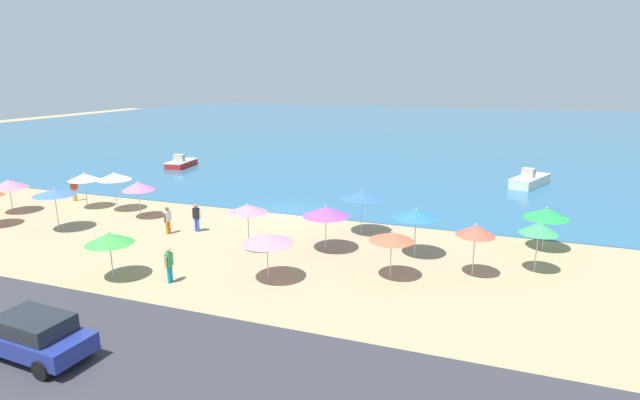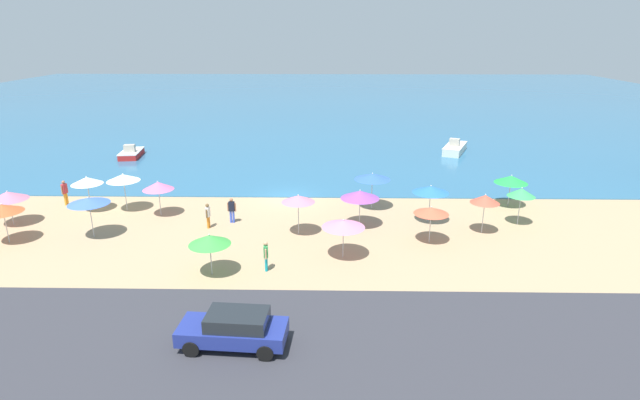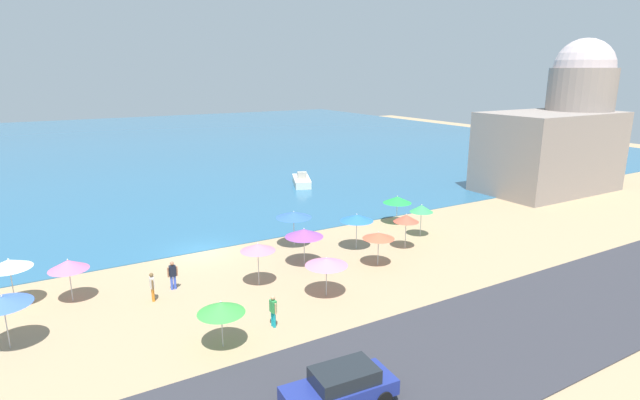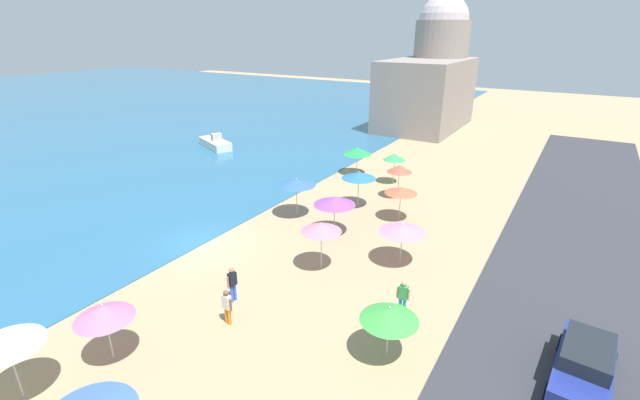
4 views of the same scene
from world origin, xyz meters
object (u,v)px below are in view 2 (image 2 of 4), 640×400
object	(u,v)px
beach_umbrella_11	(87,181)
beach_umbrella_2	(123,178)
beach_umbrella_9	(8,196)
beach_umbrella_8	(360,195)
beach_umbrella_15	(298,199)
beach_umbrella_14	(431,189)
beach_umbrella_0	(372,177)
beach_umbrella_13	(89,201)
bather_3	(65,191)
bather_4	(208,214)
bather_0	(232,209)
beach_umbrella_5	(521,192)
beach_umbrella_4	(511,179)
beach_umbrella_7	(431,211)
parked_car_0	(234,329)
beach_umbrella_1	(485,199)
skiff_nearshore	(131,153)
skiff_offshore	(455,148)
beach_umbrella_3	(343,224)
beach_umbrella_10	(158,186)
beach_umbrella_6	(209,240)
bather_2	(266,254)
beach_umbrella_12	(2,208)

from	to	relation	value
beach_umbrella_11	beach_umbrella_2	bearing A→B (deg)	3.77
beach_umbrella_9	beach_umbrella_8	bearing A→B (deg)	0.30
beach_umbrella_15	beach_umbrella_14	bearing A→B (deg)	14.56
beach_umbrella_0	beach_umbrella_13	size ratio (longest dim) A/B	1.01
bather_3	bather_4	bearing A→B (deg)	-20.42
beach_umbrella_14	bather_0	bearing A→B (deg)	-178.77
beach_umbrella_5	bather_0	size ratio (longest dim) A/B	1.49
bather_4	beach_umbrella_4	bearing A→B (deg)	12.41
beach_umbrella_4	beach_umbrella_7	distance (m)	9.36
parked_car_0	bather_4	bearing A→B (deg)	107.52
beach_umbrella_1	bather_0	bearing A→B (deg)	174.72
beach_umbrella_0	skiff_nearshore	bearing A→B (deg)	147.17
bather_4	skiff_offshore	distance (m)	28.89
beach_umbrella_4	beach_umbrella_3	bearing A→B (deg)	-144.12
beach_umbrella_1	parked_car_0	size ratio (longest dim) A/B	0.59
beach_umbrella_14	beach_umbrella_0	bearing A→B (deg)	142.99
beach_umbrella_8	bather_0	world-z (taller)	beach_umbrella_8
beach_umbrella_8	bather_3	xyz separation A→B (m)	(-20.59, 3.68, -1.10)
beach_umbrella_13	beach_umbrella_3	bearing A→B (deg)	-9.70
beach_umbrella_5	beach_umbrella_10	distance (m)	23.38
beach_umbrella_6	beach_umbrella_14	bearing A→B (deg)	31.17
beach_umbrella_1	bather_2	distance (m)	13.70
beach_umbrella_8	skiff_offshore	bearing A→B (deg)	61.91
beach_umbrella_6	bather_4	world-z (taller)	beach_umbrella_6
bather_4	beach_umbrella_0	bearing A→B (deg)	19.96
bather_4	beach_umbrella_9	bearing A→B (deg)	178.47
beach_umbrella_11	parked_car_0	bearing A→B (deg)	-50.32
beach_umbrella_15	bather_0	size ratio (longest dim) A/B	1.53
beach_umbrella_9	beach_umbrella_15	bearing A→B (deg)	-4.03
beach_umbrella_10	bather_4	world-z (taller)	beach_umbrella_10
beach_umbrella_1	beach_umbrella_7	distance (m)	3.81
bather_0	bather_4	bearing A→B (deg)	-145.26
beach_umbrella_11	beach_umbrella_12	xyz separation A→B (m)	(-2.37, -5.41, -0.06)
beach_umbrella_3	beach_umbrella_5	bearing A→B (deg)	24.32
beach_umbrella_1	beach_umbrella_5	xyz separation A→B (m)	(2.71, 1.49, -0.04)
beach_umbrella_4	beach_umbrella_10	distance (m)	24.02
beach_umbrella_9	skiff_offshore	bearing A→B (deg)	31.66
beach_umbrella_10	bather_0	size ratio (longest dim) A/B	1.44
beach_umbrella_6	beach_umbrella_13	size ratio (longest dim) A/B	0.87
beach_umbrella_11	beach_umbrella_13	xyz separation A→B (m)	(2.23, -4.50, 0.12)
beach_umbrella_13	bather_2	bearing A→B (deg)	-21.14
beach_umbrella_3	beach_umbrella_11	size ratio (longest dim) A/B	0.94
bather_4	skiff_nearshore	distance (m)	21.71
beach_umbrella_5	beach_umbrella_6	distance (m)	19.42
beach_umbrella_1	beach_umbrella_9	size ratio (longest dim) A/B	1.07
beach_umbrella_0	beach_umbrella_4	distance (m)	9.71
beach_umbrella_0	bather_4	bearing A→B (deg)	-160.04
beach_umbrella_3	beach_umbrella_7	distance (m)	5.51
bather_2	beach_umbrella_5	bearing A→B (deg)	23.91
beach_umbrella_3	beach_umbrella_13	bearing A→B (deg)	170.30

